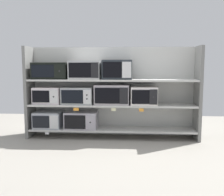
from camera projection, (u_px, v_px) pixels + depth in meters
ground at (107, 159)px, 3.46m from camera, size 6.72×6.00×0.02m
back_panel at (113, 91)px, 4.58m from camera, size 2.92×0.04×1.51m
upright_left at (30, 92)px, 4.45m from camera, size 0.05×0.41×1.51m
upright_right at (198, 93)px, 4.26m from camera, size 0.05×0.41×1.51m
shelf_0 at (112, 129)px, 4.43m from camera, size 2.72×0.41×0.03m
microwave_0 at (49, 119)px, 4.48m from camera, size 0.45×0.40×0.27m
microwave_1 at (81, 120)px, 4.44m from camera, size 0.53×0.40×0.28m
price_tag_0 at (47, 133)px, 4.30m from camera, size 0.06×0.00×0.04m
shelf_1 at (112, 105)px, 4.38m from camera, size 2.72×0.41×0.03m
microwave_2 at (48, 95)px, 4.43m from camera, size 0.45×0.35×0.27m
microwave_3 at (78, 95)px, 4.39m from camera, size 0.50×0.39×0.28m
microwave_4 at (112, 94)px, 4.35m from camera, size 0.56×0.40×0.32m
microwave_5 at (144, 95)px, 4.32m from camera, size 0.42×0.43×0.29m
price_tag_1 at (76, 109)px, 4.22m from camera, size 0.09×0.00×0.05m
price_tag_2 at (114, 110)px, 4.18m from camera, size 0.07×0.00×0.04m
price_tag_3 at (141, 110)px, 4.15m from camera, size 0.07×0.00×0.05m
shelf_2 at (112, 80)px, 4.33m from camera, size 2.72×0.41×0.03m
microwave_6 at (51, 71)px, 4.37m from camera, size 0.58×0.37×0.27m
microwave_7 at (85, 70)px, 4.33m from camera, size 0.50×0.42×0.30m
microwave_8 at (117, 70)px, 4.30m from camera, size 0.48×0.37×0.31m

